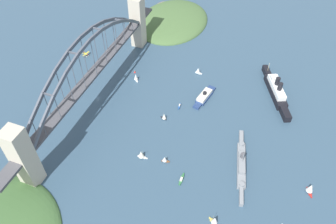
% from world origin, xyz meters
% --- Properties ---
extents(ground_plane, '(1400.00, 1400.00, 0.00)m').
position_xyz_m(ground_plane, '(0.00, 0.00, 0.00)').
color(ground_plane, '#334C60').
extents(harbor_arch_bridge, '(274.62, 14.53, 73.90)m').
position_xyz_m(harbor_arch_bridge, '(0.00, 0.00, 33.02)').
color(harbor_arch_bridge, '#BCB29E').
rests_on(harbor_arch_bridge, ground).
extents(headland_west_shore, '(120.14, 92.11, 20.61)m').
position_xyz_m(headland_west_shore, '(-173.36, 19.10, 0.00)').
color(headland_west_shore, '#476638').
rests_on(headland_west_shore, ground).
extents(ocean_liner, '(77.65, 40.41, 20.12)m').
position_xyz_m(ocean_liner, '(-71.95, 171.75, 5.71)').
color(ocean_liner, black).
rests_on(ocean_liner, ground).
extents(naval_cruiser, '(75.54, 19.19, 17.58)m').
position_xyz_m(naval_cruiser, '(31.46, 157.61, 3.13)').
color(naval_cruiser, gray).
rests_on(naval_cruiser, ground).
extents(harbor_ferry_steamer, '(38.72, 14.49, 8.22)m').
position_xyz_m(harbor_ferry_steamer, '(-39.99, 103.94, 2.54)').
color(harbor_ferry_steamer, navy).
rests_on(harbor_ferry_steamer, ground).
extents(seaplane_taxiing_near_bridge, '(10.39, 7.26, 5.01)m').
position_xyz_m(seaplane_taxiing_near_bridge, '(-60.98, -49.42, 2.03)').
color(seaplane_taxiing_near_bridge, '#B7B7B2').
rests_on(seaplane_taxiing_near_bridge, ground).
extents(small_boat_0, '(5.00, 6.99, 7.83)m').
position_xyz_m(small_boat_0, '(2.87, 75.64, 3.64)').
color(small_boat_0, black).
rests_on(small_boat_0, ground).
extents(small_boat_1, '(6.84, 6.60, 9.15)m').
position_xyz_m(small_boat_1, '(-41.21, 25.38, 4.25)').
color(small_boat_1, silver).
rests_on(small_boat_1, ground).
extents(small_boat_2, '(9.46, 7.24, 10.80)m').
position_xyz_m(small_boat_2, '(36.58, 214.25, 5.01)').
color(small_boat_2, '#B2231E').
rests_on(small_boat_2, ground).
extents(small_boat_4, '(5.35, 9.44, 9.17)m').
position_xyz_m(small_boat_4, '(53.07, 73.69, 4.28)').
color(small_boat_4, silver).
rests_on(small_boat_4, ground).
extents(small_boat_5, '(4.97, 8.27, 8.31)m').
position_xyz_m(small_boat_5, '(-76.63, 85.65, 3.87)').
color(small_boat_5, silver).
rests_on(small_boat_5, ground).
extents(small_boat_6, '(6.69, 8.25, 9.56)m').
position_xyz_m(small_boat_6, '(89.94, 149.66, 4.40)').
color(small_boat_6, gold).
rests_on(small_boat_6, ground).
extents(small_boat_7, '(8.87, 2.18, 2.53)m').
position_xyz_m(small_boat_7, '(-18.62, 83.99, 0.90)').
color(small_boat_7, '#234C8C').
rests_on(small_boat_7, ground).
extents(small_boat_8, '(4.66, 7.35, 6.98)m').
position_xyz_m(small_boat_8, '(50.16, 94.53, 3.27)').
color(small_boat_8, brown).
rests_on(small_boat_8, ground).
extents(small_boat_9, '(12.20, 2.53, 2.52)m').
position_xyz_m(small_boat_9, '(62.68, 114.33, 0.89)').
color(small_boat_9, '#2D6B3D').
rests_on(small_boat_9, ground).
extents(channel_marker_buoy, '(2.20, 2.20, 2.75)m').
position_xyz_m(channel_marker_buoy, '(-52.66, 18.46, 1.12)').
color(channel_marker_buoy, red).
rests_on(channel_marker_buoy, ground).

